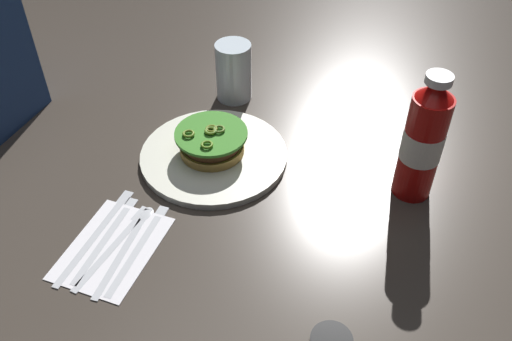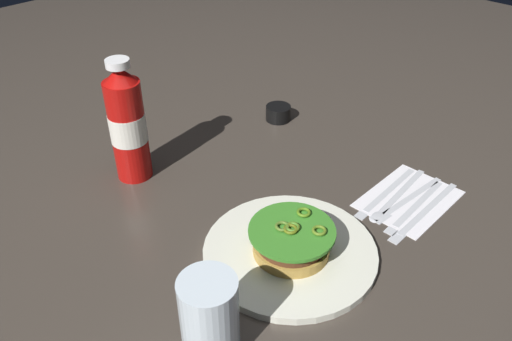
% 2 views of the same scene
% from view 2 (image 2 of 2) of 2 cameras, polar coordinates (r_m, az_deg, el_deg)
% --- Properties ---
extents(ground_plane, '(3.00, 3.00, 0.00)m').
position_cam_2_polar(ground_plane, '(0.93, 1.37, -4.45)').
color(ground_plane, '#3D352D').
extents(dinner_plate, '(0.28, 0.28, 0.01)m').
position_cam_2_polar(dinner_plate, '(0.84, 3.78, -8.97)').
color(dinner_plate, silver).
rests_on(dinner_plate, ground_plane).
extents(burger_sandwich, '(0.14, 0.14, 0.05)m').
position_cam_2_polar(burger_sandwich, '(0.82, 3.97, -7.68)').
color(burger_sandwich, '#B48B3E').
rests_on(burger_sandwich, dinner_plate).
extents(ketchup_bottle, '(0.07, 0.07, 0.24)m').
position_cam_2_polar(ketchup_bottle, '(0.98, -14.04, 4.94)').
color(ketchup_bottle, '#B20F0C').
rests_on(ketchup_bottle, ground_plane).
extents(water_glass, '(0.08, 0.08, 0.13)m').
position_cam_2_polar(water_glass, '(0.68, -5.17, -15.95)').
color(water_glass, silver).
rests_on(water_glass, ground_plane).
extents(condiment_cup, '(0.06, 0.06, 0.03)m').
position_cam_2_polar(condiment_cup, '(1.20, 2.48, 6.39)').
color(condiment_cup, black).
rests_on(condiment_cup, ground_plane).
extents(napkin, '(0.18, 0.14, 0.00)m').
position_cam_2_polar(napkin, '(0.99, 16.57, -3.00)').
color(napkin, white).
rests_on(napkin, ground_plane).
extents(butter_knife, '(0.20, 0.02, 0.00)m').
position_cam_2_polar(butter_knife, '(0.99, 13.92, -2.57)').
color(butter_knife, silver).
rests_on(butter_knife, napkin).
extents(spoon_utensil, '(0.20, 0.03, 0.00)m').
position_cam_2_polar(spoon_utensil, '(0.97, 14.83, -3.21)').
color(spoon_utensil, silver).
rests_on(spoon_utensil, napkin).
extents(fork_utensil, '(0.20, 0.04, 0.00)m').
position_cam_2_polar(fork_utensil, '(0.98, 15.96, -3.30)').
color(fork_utensil, silver).
rests_on(fork_utensil, napkin).
extents(steak_knife, '(0.20, 0.02, 0.00)m').
position_cam_2_polar(steak_knife, '(0.97, 16.93, -4.04)').
color(steak_knife, silver).
rests_on(steak_knife, napkin).
extents(table_knife, '(0.22, 0.02, 0.00)m').
position_cam_2_polar(table_knife, '(0.96, 17.86, -4.58)').
color(table_knife, silver).
rests_on(table_knife, napkin).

